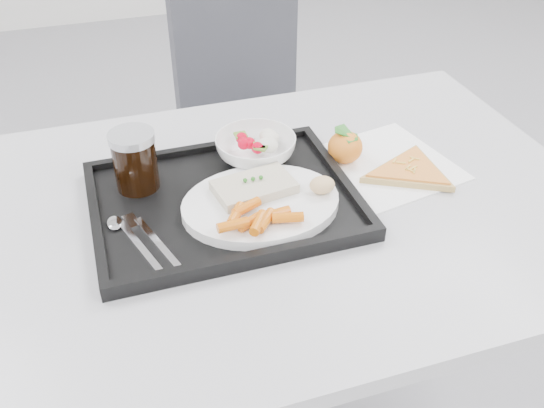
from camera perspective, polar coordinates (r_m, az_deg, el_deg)
table at (r=1.10m, az=-1.00°, el=-2.87°), size 1.20×0.80×0.75m
chair at (r=1.83m, az=-2.20°, el=8.97°), size 0.52×0.52×0.93m
tray at (r=1.06m, az=-4.57°, el=0.24°), size 0.45×0.35×0.03m
dinner_plate at (r=1.02m, az=-1.06°, el=-0.03°), size 0.27×0.27×0.02m
fish_fillet at (r=1.03m, az=-1.70°, el=1.64°), size 0.15×0.10×0.03m
bread_roll at (r=1.03m, az=4.74°, el=1.80°), size 0.05×0.05×0.03m
salad_bowl at (r=1.15m, az=-1.56°, el=5.26°), size 0.15×0.15×0.05m
cola_glass at (r=1.08m, az=-12.79°, el=4.10°), size 0.08×0.08×0.11m
cutlery at (r=0.99m, az=-12.69°, el=-2.88°), size 0.11×0.17×0.01m
napkin at (r=1.18m, az=10.32°, el=3.58°), size 0.29×0.28×0.00m
tangerine at (r=1.16m, az=6.90°, el=5.35°), size 0.08×0.08×0.07m
pizza_slice at (r=1.16m, az=12.87°, el=3.04°), size 0.21×0.21×0.02m
carrot_pile at (r=0.96m, az=-1.44°, el=-1.30°), size 0.14×0.09×0.03m
salad_contents at (r=1.15m, az=-0.85°, el=5.92°), size 0.08×0.08×0.03m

